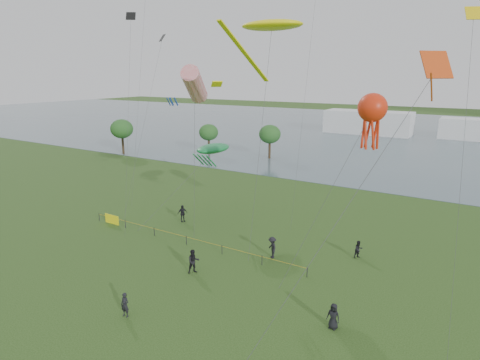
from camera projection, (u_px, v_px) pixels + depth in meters
The scene contains 16 objects.
ground_plane at pixel (148, 355), 22.63m from camera, with size 400.00×400.00×0.00m, color #203E13.
lake at pixel (418, 135), 105.17m from camera, with size 400.00×120.00×0.08m, color #4F646C.
pavilion_left at pixel (368, 122), 106.32m from camera, with size 22.00×8.00×6.00m, color white.
trees at pixel (191, 132), 77.24m from camera, with size 31.11×15.35×6.86m.
fence at pixel (139, 226), 40.33m from camera, with size 24.07×0.07×1.05m.
spectator_a at pixel (194, 261), 31.80m from camera, with size 0.95×0.74×1.96m, color black.
spectator_b at pixel (272, 247), 34.46m from camera, with size 1.23×0.71×1.90m, color black.
spectator_c at pixel (182, 213), 42.94m from camera, with size 1.09×0.45×1.86m, color black.
spectator_d at pixel (333, 316), 24.85m from camera, with size 0.82×0.54×1.68m, color black.
spectator_f at pixel (125, 305), 26.08m from camera, with size 0.61×0.40×1.66m, color black.
spectator_g at pixel (359, 249), 34.45m from camera, with size 0.76×0.59×1.56m, color black.
kite_stingray at pixel (271, 26), 32.53m from camera, with size 5.36×10.15×19.66m.
kite_windsock at pixel (194, 85), 38.50m from camera, with size 4.23×5.41×16.29m.
kite_creature at pixel (213, 149), 42.66m from camera, with size 5.56×9.92×8.19m.
kite_octopus at pixel (372, 109), 27.94m from camera, with size 5.63×5.77×14.14m.
kite_delta at pixel (426, 83), 18.47m from camera, with size 7.55×10.26×16.45m.
Camera 1 is at (14.52, -13.81, 15.37)m, focal length 30.00 mm.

